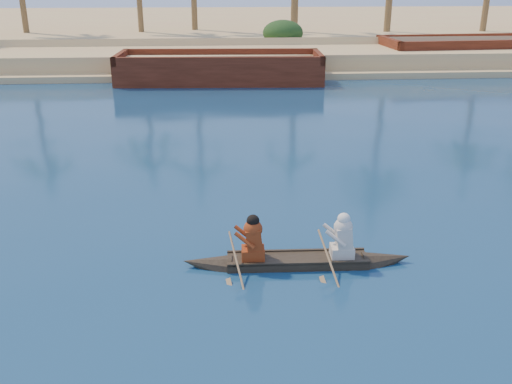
{
  "coord_description": "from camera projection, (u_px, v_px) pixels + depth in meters",
  "views": [
    {
      "loc": [
        -3.41,
        -10.88,
        5.87
      ],
      "look_at": [
        -2.51,
        1.76,
        0.97
      ],
      "focal_mm": 40.0,
      "sensor_mm": 36.0,
      "label": 1
    }
  ],
  "objects": [
    {
      "name": "ground",
      "position": [
        376.0,
        259.0,
        12.46
      ],
      "size": [
        160.0,
        160.0,
        0.0
      ],
      "primitive_type": "plane",
      "color": "#0B2C4B",
      "rests_on": "ground"
    },
    {
      "name": "barge_mid",
      "position": [
        220.0,
        70.0,
        32.48
      ],
      "size": [
        11.69,
        4.39,
        1.92
      ],
      "rotation": [
        0.0,
        0.0,
        -0.05
      ],
      "color": "maroon",
      "rests_on": "ground"
    },
    {
      "name": "sandy_embankment",
      "position": [
        249.0,
        30.0,
        55.89
      ],
      "size": [
        150.0,
        51.0,
        1.5
      ],
      "color": "tan",
      "rests_on": "ground"
    },
    {
      "name": "barge_right",
      "position": [
        480.0,
        54.0,
        38.26
      ],
      "size": [
        13.38,
        5.22,
        2.19
      ],
      "rotation": [
        0.0,
        0.0,
        0.07
      ],
      "color": "maroon",
      "rests_on": "ground"
    },
    {
      "name": "canoe",
      "position": [
        298.0,
        254.0,
        12.15
      ],
      "size": [
        4.92,
        0.77,
        1.35
      ],
      "rotation": [
        0.0,
        0.0,
        -0.02
      ],
      "color": "#352C1D",
      "rests_on": "ground"
    },
    {
      "name": "shrub_cluster",
      "position": [
        261.0,
        41.0,
        41.34
      ],
      "size": [
        100.0,
        6.0,
        2.4
      ],
      "primitive_type": null,
      "color": "#193613",
      "rests_on": "ground"
    }
  ]
}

